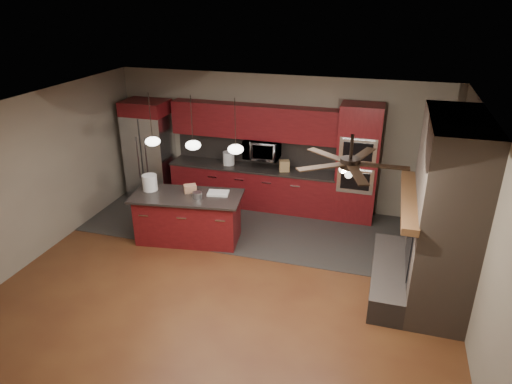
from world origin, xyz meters
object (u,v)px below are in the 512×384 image
(paint_can, at_px, (197,195))
(counter_bucket, at_px, (229,158))
(oven_tower, at_px, (357,164))
(white_bucket, at_px, (150,183))
(refrigerator, at_px, (149,149))
(kitchen_island, at_px, (188,218))
(microwave, at_px, (262,149))
(paint_tray, at_px, (218,193))
(cardboard_box, at_px, (190,188))
(counter_box, at_px, (284,166))

(paint_can, relative_size, counter_bucket, 0.62)
(oven_tower, distance_m, white_bucket, 4.03)
(refrigerator, relative_size, counter_bucket, 7.79)
(refrigerator, xyz_separation_m, counter_bucket, (1.84, 0.08, -0.05))
(kitchen_island, height_order, counter_bucket, counter_bucket)
(microwave, height_order, paint_tray, microwave)
(white_bucket, bearing_deg, oven_tower, 25.76)
(refrigerator, distance_m, paint_can, 2.61)
(refrigerator, xyz_separation_m, paint_tray, (2.20, -1.50, -0.15))
(refrigerator, xyz_separation_m, cardboard_box, (1.67, -1.56, -0.10))
(counter_bucket, bearing_deg, cardboard_box, -95.99)
(oven_tower, height_order, cardboard_box, oven_tower)
(kitchen_island, xyz_separation_m, cardboard_box, (0.00, 0.15, 0.52))
(kitchen_island, xyz_separation_m, counter_box, (1.41, 1.74, 0.55))
(paint_tray, bearing_deg, microwave, 66.59)
(paint_tray, bearing_deg, kitchen_island, -168.95)
(white_bucket, relative_size, paint_can, 1.69)
(cardboard_box, bearing_deg, microwave, 29.89)
(cardboard_box, bearing_deg, kitchen_island, -123.60)
(counter_box, bearing_deg, kitchen_island, -147.97)
(paint_tray, relative_size, cardboard_box, 1.73)
(paint_tray, distance_m, counter_bucket, 1.63)
(paint_can, xyz_separation_m, counter_bucket, (-0.06, 1.86, 0.06))
(kitchen_island, xyz_separation_m, paint_can, (0.24, -0.07, 0.51))
(cardboard_box, bearing_deg, refrigerator, 104.91)
(microwave, bearing_deg, paint_can, -109.18)
(paint_tray, distance_m, cardboard_box, 0.53)
(counter_box, bearing_deg, counter_bucket, 158.69)
(paint_can, relative_size, counter_box, 0.77)
(kitchen_island, distance_m, cardboard_box, 0.55)
(paint_can, distance_m, paint_tray, 0.41)
(counter_bucket, height_order, counter_box, counter_bucket)
(microwave, relative_size, counter_bucket, 2.61)
(oven_tower, bearing_deg, paint_tray, -146.13)
(oven_tower, bearing_deg, counter_bucket, 179.84)
(counter_box, bearing_deg, refrigerator, 161.59)
(paint_can, bearing_deg, paint_tray, 43.57)
(paint_tray, bearing_deg, counter_box, 49.60)
(microwave, height_order, paint_can, microwave)
(counter_bucket, bearing_deg, microwave, 3.93)
(refrigerator, xyz_separation_m, kitchen_island, (1.67, -1.71, -0.63))
(refrigerator, distance_m, paint_tray, 2.67)
(refrigerator, bearing_deg, paint_can, -43.06)
(counter_bucket, distance_m, counter_box, 1.24)
(microwave, distance_m, cardboard_box, 1.94)
(kitchen_island, distance_m, white_bucket, 0.96)
(cardboard_box, bearing_deg, paint_can, -75.40)
(refrigerator, height_order, cardboard_box, refrigerator)
(kitchen_island, distance_m, paint_tray, 0.74)
(kitchen_island, relative_size, counter_box, 9.27)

